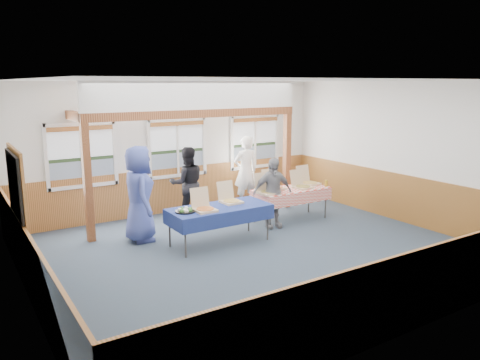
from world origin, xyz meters
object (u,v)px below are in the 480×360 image
at_px(table_left, 220,209).
at_px(table_right, 291,191).
at_px(man_blue, 139,194).
at_px(woman_white, 246,171).
at_px(person_grey, 272,193).
at_px(woman_black, 187,183).

bearing_deg(table_left, table_right, -1.78).
relative_size(table_right, man_blue, 0.97).
xyz_separation_m(table_left, woman_white, (2.03, 2.17, 0.21)).
height_order(table_left, person_grey, person_grey).
height_order(table_left, woman_white, woman_white).
xyz_separation_m(woman_white, woman_black, (-1.79, -0.25, -0.06)).
bearing_deg(man_blue, woman_white, -61.11).
height_order(table_right, man_blue, man_blue).
distance_m(table_left, person_grey, 1.56).
bearing_deg(woman_black, man_blue, 44.62).
xyz_separation_m(table_right, man_blue, (-3.48, 0.52, 0.27)).
bearing_deg(person_grey, table_left, -156.17).
bearing_deg(woman_black, woman_white, -158.35).
bearing_deg(man_blue, woman_black, -49.45).
bearing_deg(table_right, person_grey, -156.24).
bearing_deg(man_blue, table_left, -119.07).
xyz_separation_m(table_right, person_grey, (-0.68, -0.20, 0.08)).
xyz_separation_m(man_blue, person_grey, (2.80, -0.71, -0.19)).
relative_size(table_right, woman_black, 1.10).
bearing_deg(woman_white, man_blue, 22.69).
relative_size(woman_white, man_blue, 0.94).
distance_m(table_right, man_blue, 3.53).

